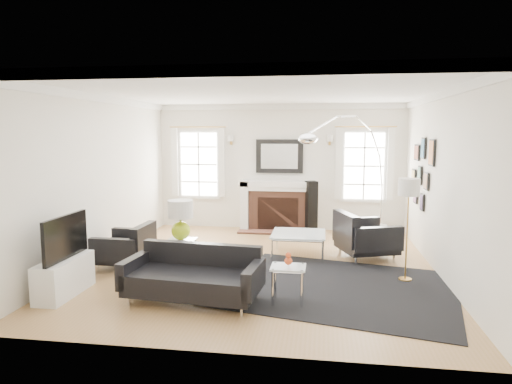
% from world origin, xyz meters
% --- Properties ---
extents(floor, '(6.00, 6.00, 0.00)m').
position_xyz_m(floor, '(0.00, 0.00, 0.00)').
color(floor, '#AA7E47').
rests_on(floor, ground).
extents(back_wall, '(5.50, 0.04, 2.80)m').
position_xyz_m(back_wall, '(0.00, 3.00, 1.40)').
color(back_wall, silver).
rests_on(back_wall, floor).
extents(front_wall, '(5.50, 0.04, 2.80)m').
position_xyz_m(front_wall, '(0.00, -3.00, 1.40)').
color(front_wall, silver).
rests_on(front_wall, floor).
extents(left_wall, '(0.04, 6.00, 2.80)m').
position_xyz_m(left_wall, '(-2.75, 0.00, 1.40)').
color(left_wall, silver).
rests_on(left_wall, floor).
extents(right_wall, '(0.04, 6.00, 2.80)m').
position_xyz_m(right_wall, '(2.75, 0.00, 1.40)').
color(right_wall, silver).
rests_on(right_wall, floor).
extents(ceiling, '(5.50, 6.00, 0.02)m').
position_xyz_m(ceiling, '(0.00, 0.00, 2.80)').
color(ceiling, white).
rests_on(ceiling, back_wall).
extents(crown_molding, '(5.50, 6.00, 0.12)m').
position_xyz_m(crown_molding, '(0.00, 0.00, 2.74)').
color(crown_molding, white).
rests_on(crown_molding, back_wall).
extents(fireplace, '(1.70, 0.69, 1.11)m').
position_xyz_m(fireplace, '(0.00, 2.79, 0.54)').
color(fireplace, white).
rests_on(fireplace, floor).
extents(mantel_mirror, '(1.05, 0.07, 0.75)m').
position_xyz_m(mantel_mirror, '(0.00, 2.95, 1.65)').
color(mantel_mirror, black).
rests_on(mantel_mirror, back_wall).
extents(window_left, '(1.24, 0.15, 1.62)m').
position_xyz_m(window_left, '(-1.85, 2.95, 1.46)').
color(window_left, white).
rests_on(window_left, back_wall).
extents(window_right, '(1.24, 0.15, 1.62)m').
position_xyz_m(window_right, '(1.85, 2.95, 1.46)').
color(window_right, white).
rests_on(window_right, back_wall).
extents(gallery_wall, '(0.04, 1.73, 1.29)m').
position_xyz_m(gallery_wall, '(2.72, 1.30, 1.53)').
color(gallery_wall, black).
rests_on(gallery_wall, right_wall).
extents(tv_unit, '(0.35, 1.00, 1.09)m').
position_xyz_m(tv_unit, '(-2.44, -1.70, 0.33)').
color(tv_unit, white).
rests_on(tv_unit, floor).
extents(area_rug, '(3.67, 3.27, 0.01)m').
position_xyz_m(area_rug, '(1.21, -0.88, 0.01)').
color(area_rug, black).
rests_on(area_rug, floor).
extents(sofa, '(1.83, 0.97, 0.57)m').
position_xyz_m(sofa, '(-0.66, -1.63, 0.31)').
color(sofa, black).
rests_on(sofa, floor).
extents(armchair_left, '(0.81, 0.89, 0.59)m').
position_xyz_m(armchair_left, '(-2.14, -0.37, 0.33)').
color(armchair_left, black).
rests_on(armchair_left, floor).
extents(armchair_right, '(1.16, 1.23, 0.67)m').
position_xyz_m(armchair_right, '(1.67, 0.73, 0.37)').
color(armchair_right, black).
rests_on(armchair_right, floor).
extents(coffee_table, '(0.93, 0.93, 0.41)m').
position_xyz_m(coffee_table, '(0.56, 0.71, 0.38)').
color(coffee_table, silver).
rests_on(coffee_table, floor).
extents(side_table_left, '(0.44, 0.44, 0.49)m').
position_xyz_m(side_table_left, '(-1.24, -0.38, 0.39)').
color(side_table_left, silver).
rests_on(side_table_left, floor).
extents(nesting_table, '(0.44, 0.37, 0.48)m').
position_xyz_m(nesting_table, '(0.55, -1.56, 0.37)').
color(nesting_table, silver).
rests_on(nesting_table, floor).
extents(gourd_lamp, '(0.40, 0.40, 0.63)m').
position_xyz_m(gourd_lamp, '(-1.24, -0.38, 0.85)').
color(gourd_lamp, '#AACA19').
rests_on(gourd_lamp, side_table_left).
extents(orange_vase, '(0.10, 0.10, 0.16)m').
position_xyz_m(orange_vase, '(0.55, -1.56, 0.58)').
color(orange_vase, '#DD491C').
rests_on(orange_vase, nesting_table).
extents(arc_floor_lamp, '(1.84, 1.71, 2.61)m').
position_xyz_m(arc_floor_lamp, '(1.44, 1.94, 1.41)').
color(arc_floor_lamp, silver).
rests_on(arc_floor_lamp, floor).
extents(stick_floor_lamp, '(0.31, 0.31, 1.52)m').
position_xyz_m(stick_floor_lamp, '(2.20, -0.41, 1.32)').
color(stick_floor_lamp, gold).
rests_on(stick_floor_lamp, floor).
extents(speaker_tower, '(0.30, 0.30, 1.14)m').
position_xyz_m(speaker_tower, '(0.73, 2.65, 0.57)').
color(speaker_tower, black).
rests_on(speaker_tower, floor).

